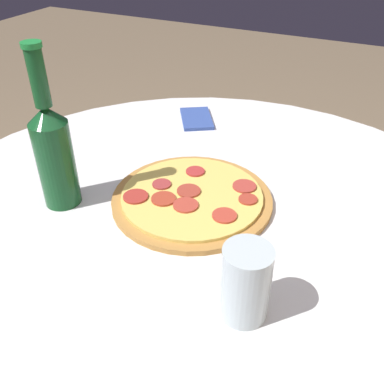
{
  "coord_description": "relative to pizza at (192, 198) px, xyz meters",
  "views": [
    {
      "loc": [
        0.5,
        0.22,
        1.18
      ],
      "look_at": [
        -0.05,
        -0.05,
        0.76
      ],
      "focal_mm": 40.0,
      "sensor_mm": 36.0,
      "label": 1
    }
  ],
  "objects": [
    {
      "name": "table",
      "position": [
        0.05,
        0.05,
        -0.16
      ],
      "size": [
        1.08,
        1.08,
        0.74
      ],
      "color": "white",
      "rests_on": "ground_plane"
    },
    {
      "name": "pizza",
      "position": [
        0.0,
        0.0,
        0.0
      ],
      "size": [
        0.28,
        0.28,
        0.02
      ],
      "color": "#B77F3D",
      "rests_on": "table"
    },
    {
      "name": "beer_bottle",
      "position": [
        0.1,
        -0.2,
        0.09
      ],
      "size": [
        0.06,
        0.06,
        0.28
      ],
      "color": "#144C23",
      "rests_on": "table"
    },
    {
      "name": "drinking_glass",
      "position": [
        0.19,
        0.16,
        0.04
      ],
      "size": [
        0.06,
        0.06,
        0.11
      ],
      "color": "silver",
      "rests_on": "table"
    },
    {
      "name": "napkin",
      "position": [
        -0.3,
        -0.13,
        -0.0
      ],
      "size": [
        0.13,
        0.12,
        0.01
      ],
      "color": "#334C99",
      "rests_on": "table"
    }
  ]
}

